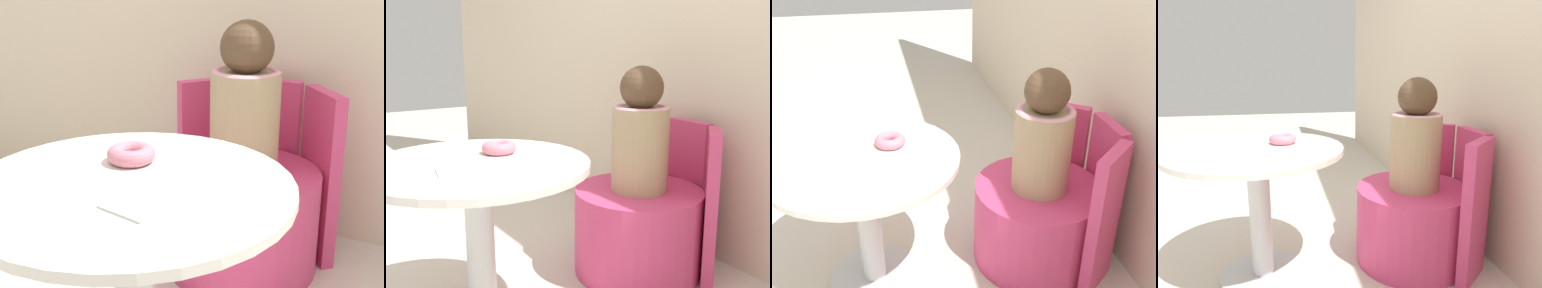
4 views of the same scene
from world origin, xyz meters
TOP-DOWN VIEW (x-y plane):
  - ground_plane at (0.00, 0.00)m, footprint 12.00×12.00m
  - round_table at (0.02, -0.04)m, footprint 0.78×0.78m
  - tub_chair at (0.02, 0.71)m, footprint 0.57×0.57m
  - booth_backrest at (0.02, 0.95)m, footprint 0.67×0.25m
  - child_figure at (0.02, 0.71)m, footprint 0.25×0.25m
  - donut at (-0.05, 0.08)m, footprint 0.13×0.13m
  - paper_napkin at (0.10, -0.14)m, footprint 0.15×0.15m

SIDE VIEW (x-z plane):
  - ground_plane at x=0.00m, z-range 0.00..0.00m
  - tub_chair at x=0.02m, z-range 0.00..0.39m
  - booth_backrest at x=0.02m, z-range 0.00..0.67m
  - round_table at x=0.02m, z-range 0.15..0.78m
  - paper_napkin at x=0.10m, z-range 0.63..0.64m
  - child_figure at x=0.02m, z-range 0.37..0.92m
  - donut at x=-0.05m, z-range 0.63..0.67m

